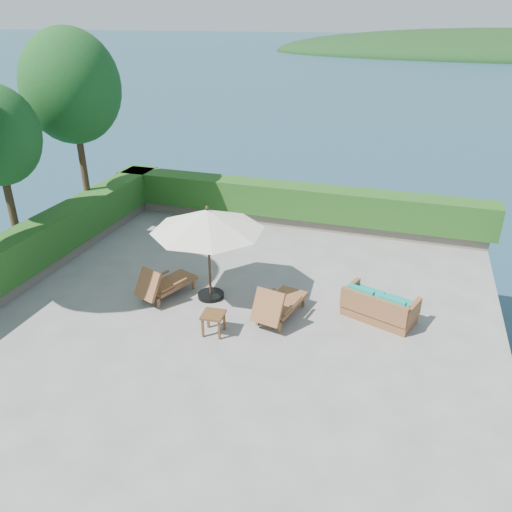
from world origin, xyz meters
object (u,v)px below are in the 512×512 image
(wicker_loveseat, at_px, (379,307))
(patio_umbrella, at_px, (208,221))
(side_table, at_px, (213,317))
(lounge_right, at_px, (278,304))
(lounge_left, at_px, (164,284))

(wicker_loveseat, bearing_deg, patio_umbrella, -157.10)
(patio_umbrella, xyz_separation_m, side_table, (0.66, -1.42, -1.60))
(patio_umbrella, relative_size, side_table, 6.60)
(patio_umbrella, relative_size, wicker_loveseat, 1.89)
(patio_umbrella, relative_size, lounge_right, 1.94)
(wicker_loveseat, bearing_deg, lounge_right, -142.93)
(lounge_left, height_order, wicker_loveseat, lounge_left)
(lounge_left, xyz_separation_m, side_table, (1.73, -1.07, 0.04))
(wicker_loveseat, bearing_deg, side_table, -134.17)
(lounge_right, bearing_deg, patio_umbrella, 177.93)
(lounge_right, relative_size, wicker_loveseat, 0.97)
(patio_umbrella, xyz_separation_m, wicker_loveseat, (4.00, 0.25, -1.71))
(lounge_right, xyz_separation_m, side_table, (-1.18, -0.97, 0.02))
(patio_umbrella, bearing_deg, side_table, -65.13)
(side_table, relative_size, wicker_loveseat, 0.29)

